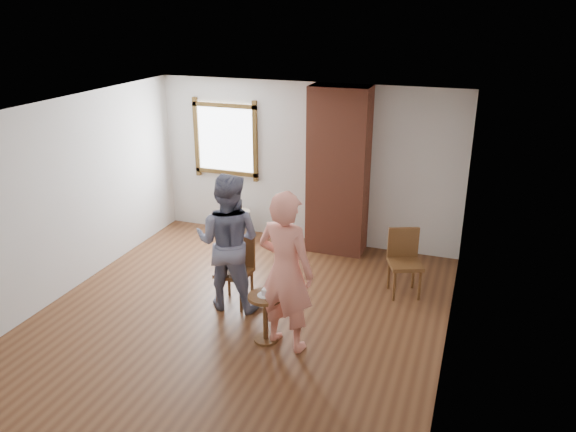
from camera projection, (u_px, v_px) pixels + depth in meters
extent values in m
plane|color=brown|center=(238.00, 319.00, 7.05)|extent=(5.50, 5.50, 0.00)
cube|color=silver|center=(306.00, 164.00, 9.01)|extent=(5.00, 0.04, 2.60)
cube|color=silver|center=(61.00, 200.00, 7.37)|extent=(0.04, 5.50, 2.60)
cube|color=silver|center=(454.00, 253.00, 5.81)|extent=(0.04, 5.50, 2.60)
cube|color=white|center=(231.00, 112.00, 6.13)|extent=(5.00, 5.50, 0.04)
cube|color=brown|center=(225.00, 139.00, 9.31)|extent=(1.14, 0.06, 1.34)
cube|color=white|center=(226.00, 139.00, 9.33)|extent=(1.00, 0.02, 1.20)
cube|color=#9A4E36|center=(338.00, 171.00, 8.60)|extent=(0.90, 0.50, 2.60)
cylinder|color=#C9B591|center=(239.00, 225.00, 9.41)|extent=(0.42, 0.42, 0.48)
cylinder|color=black|center=(234.00, 233.00, 9.51)|extent=(0.13, 0.13, 0.13)
cube|color=brown|center=(234.00, 273.00, 7.27)|extent=(0.43, 0.43, 0.05)
cylinder|color=brown|center=(217.00, 291.00, 7.26)|extent=(0.04, 0.04, 0.45)
cylinder|color=brown|center=(241.00, 296.00, 7.15)|extent=(0.04, 0.04, 0.45)
cylinder|color=brown|center=(229.00, 280.00, 7.56)|extent=(0.04, 0.04, 0.45)
cylinder|color=brown|center=(252.00, 284.00, 7.44)|extent=(0.04, 0.04, 0.45)
cube|color=brown|center=(240.00, 251.00, 7.36)|extent=(0.42, 0.05, 0.45)
cube|color=brown|center=(405.00, 264.00, 7.50)|extent=(0.55, 0.55, 0.05)
cylinder|color=brown|center=(394.00, 285.00, 7.42)|extent=(0.04, 0.04, 0.45)
cylinder|color=brown|center=(420.00, 285.00, 7.43)|extent=(0.04, 0.04, 0.45)
cylinder|color=brown|center=(389.00, 274.00, 7.74)|extent=(0.04, 0.04, 0.45)
cylinder|color=brown|center=(413.00, 273.00, 7.75)|extent=(0.04, 0.04, 0.45)
cube|color=brown|center=(403.00, 243.00, 7.60)|extent=(0.40, 0.19, 0.45)
cylinder|color=brown|center=(265.00, 297.00, 6.40)|extent=(0.40, 0.40, 0.04)
cylinder|color=brown|center=(266.00, 319.00, 6.51)|extent=(0.06, 0.06, 0.54)
cylinder|color=brown|center=(266.00, 339.00, 6.60)|extent=(0.28, 0.28, 0.03)
cylinder|color=white|center=(265.00, 295.00, 6.39)|extent=(0.18, 0.18, 0.01)
cube|color=silver|center=(266.00, 292.00, 6.38)|extent=(0.08, 0.07, 0.06)
imported|color=#161A3E|center=(228.00, 242.00, 7.08)|extent=(0.92, 0.74, 1.80)
imported|color=#FB927D|center=(286.00, 272.00, 6.20)|extent=(0.77, 0.59, 1.88)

